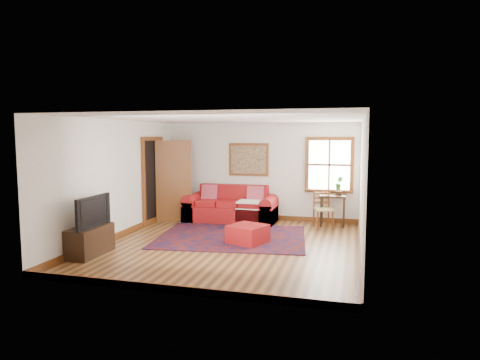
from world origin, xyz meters
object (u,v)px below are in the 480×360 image
(media_cabinet, at_px, (90,241))
(red_leather_sofa, at_px, (231,209))
(ladder_back_chair, at_px, (323,207))
(side_table, at_px, (333,200))
(red_ottoman, at_px, (248,234))

(media_cabinet, bearing_deg, red_leather_sofa, 66.18)
(red_leather_sofa, distance_m, ladder_back_chair, 2.32)
(ladder_back_chair, bearing_deg, side_table, 49.58)
(side_table, bearing_deg, red_leather_sofa, -178.63)
(red_leather_sofa, relative_size, ladder_back_chair, 2.57)
(side_table, distance_m, ladder_back_chair, 0.37)
(side_table, relative_size, ladder_back_chair, 0.84)
(ladder_back_chair, relative_size, media_cabinet, 0.93)
(side_table, relative_size, media_cabinet, 0.78)
(media_cabinet, bearing_deg, side_table, 41.91)
(red_leather_sofa, relative_size, media_cabinet, 2.39)
(red_leather_sofa, xyz_separation_m, ladder_back_chair, (2.31, -0.20, 0.18))
(red_ottoman, xyz_separation_m, ladder_back_chair, (1.35, 1.91, 0.30))
(media_cabinet, bearing_deg, red_ottoman, 31.10)
(red_leather_sofa, height_order, side_table, red_leather_sofa)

